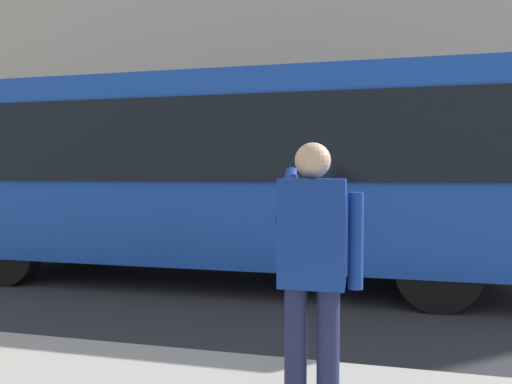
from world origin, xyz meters
TOP-DOWN VIEW (x-y plane):
  - ground_plane at (0.00, 0.00)m, footprint 60.00×60.00m
  - building_facade_far at (-0.02, -6.80)m, footprint 28.00×1.55m
  - red_bus at (1.47, 0.28)m, footprint 9.05×2.54m
  - pedestrian_photographer at (-0.37, 4.37)m, footprint 0.53×0.52m

SIDE VIEW (x-z plane):
  - ground_plane at x=0.00m, z-range 0.00..0.00m
  - pedestrian_photographer at x=-0.37m, z-range 0.29..1.99m
  - red_bus at x=1.47m, z-range 0.14..3.22m
  - building_facade_far at x=-0.02m, z-range -0.01..11.99m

